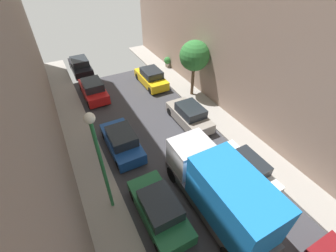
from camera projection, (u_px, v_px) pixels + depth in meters
ground at (200, 190)px, 12.92m from camera, size 32.00×32.00×0.00m
sidewalk_left at (113, 231)px, 11.05m from camera, size 2.00×44.00×0.15m
sidewalk_right at (265, 158)px, 14.70m from camera, size 2.00×44.00×0.15m
parked_car_left_1 at (159, 209)px, 11.23m from camera, size 1.78×4.20×1.57m
parked_car_left_2 at (122, 141)px, 14.99m from camera, size 1.78×4.20×1.57m
parked_car_left_3 at (93, 90)px, 20.12m from camera, size 1.78×4.20×1.57m
parked_car_left_4 at (80, 66)px, 23.81m from camera, size 1.78×4.20×1.57m
parked_car_right_2 at (244, 169)px, 13.17m from camera, size 1.78×4.20×1.57m
parked_car_right_3 at (189, 115)px, 17.19m from camera, size 1.78×4.20×1.57m
parked_car_right_4 at (151, 78)px, 21.84m from camera, size 1.78×4.20×1.57m
delivery_truck at (220, 190)px, 10.82m from camera, size 2.26×6.60×3.38m
street_tree_1 at (194, 56)px, 18.45m from camera, size 2.43×2.43×4.74m
potted_plant_2 at (167, 61)px, 24.68m from camera, size 0.73×0.73×1.06m
lamp_post at (99, 153)px, 9.61m from camera, size 0.44×0.44×5.91m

